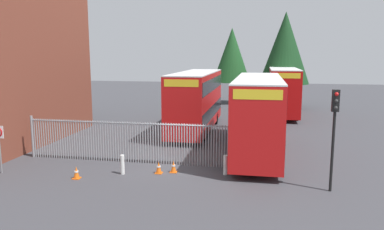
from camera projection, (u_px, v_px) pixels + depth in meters
name	position (u px, v px, depth m)	size (l,w,h in m)	color
ground_plane	(202.00, 133.00, 27.26)	(100.00, 100.00, 0.00)	#3D3D42
palisade_fence	(149.00, 142.00, 19.58)	(13.72, 0.14, 2.35)	gray
double_decker_bus_near_gate	(258.00, 112.00, 21.51)	(2.54, 10.81, 4.42)	red
double_decker_bus_behind_fence_left	(196.00, 99.00, 27.84)	(2.54, 10.81, 4.42)	red
double_decker_bus_behind_fence_right	(283.00, 89.00, 35.68)	(2.54, 10.81, 4.42)	#B70C0C
bollard_near_left	(122.00, 165.00, 17.90)	(0.20, 0.20, 0.95)	silver
bollard_center_front	(225.00, 165.00, 17.84)	(0.20, 0.20, 0.95)	silver
traffic_cone_by_gate	(173.00, 167.00, 18.20)	(0.34, 0.34, 0.59)	orange
traffic_cone_mid_forecourt	(76.00, 173.00, 17.27)	(0.34, 0.34, 0.59)	orange
traffic_cone_near_kerb	(159.00, 168.00, 18.04)	(0.34, 0.34, 0.59)	orange
traffic_light_kerbside	(334.00, 122.00, 15.26)	(0.28, 0.33, 4.30)	black
tree_tall_back	(285.00, 48.00, 39.63)	(5.30, 5.30, 10.17)	#4C3823
tree_short_side	(232.00, 55.00, 43.13)	(4.36, 4.36, 8.74)	#4C3823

